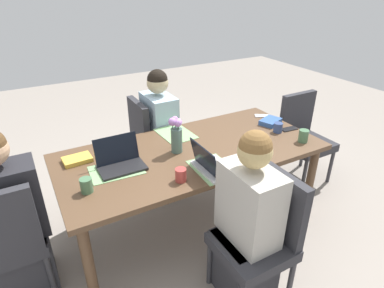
{
  "coord_description": "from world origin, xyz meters",
  "views": [
    {
      "loc": [
        -1.1,
        -1.96,
        1.93
      ],
      "look_at": [
        0.0,
        0.0,
        0.77
      ],
      "focal_mm": 30.28,
      "sensor_mm": 36.0,
      "label": 1
    }
  ],
  "objects_px": {
    "chair_head_left_left_far": "(5,239)",
    "coffee_mug_centre_right": "(181,175)",
    "phone_black": "(289,129)",
    "person_far_left_mid": "(160,136)",
    "chair_near_left_near": "(262,232)",
    "book_blue_cover": "(270,122)",
    "phone_silver": "(263,116)",
    "person_near_left_near": "(247,227)",
    "book_red_cover": "(77,160)",
    "chair_far_left_mid": "(151,138)",
    "chair_head_right_right_near": "(303,134)",
    "coffee_mug_near_right": "(86,185)",
    "laptop_near_left_near": "(212,166)",
    "person_head_left_left_far": "(14,225)",
    "flower_vase": "(176,134)",
    "coffee_mug_near_left": "(278,128)",
    "laptop_head_left_left_far": "(120,162)",
    "coffee_mug_centre_left": "(303,136)"
  },
  "relations": [
    {
      "from": "chair_near_left_near",
      "to": "book_red_cover",
      "type": "distance_m",
      "value": 1.4
    },
    {
      "from": "chair_near_left_near",
      "to": "laptop_head_left_left_far",
      "type": "relative_size",
      "value": 2.81
    },
    {
      "from": "chair_head_left_left_far",
      "to": "book_red_cover",
      "type": "bearing_deg",
      "value": 32.46
    },
    {
      "from": "chair_far_left_mid",
      "to": "person_far_left_mid",
      "type": "bearing_deg",
      "value": -38.76
    },
    {
      "from": "chair_far_left_mid",
      "to": "laptop_head_left_left_far",
      "type": "xyz_separation_m",
      "value": [
        -0.54,
        -0.76,
        0.27
      ]
    },
    {
      "from": "person_near_left_near",
      "to": "phone_black",
      "type": "bearing_deg",
      "value": 34.49
    },
    {
      "from": "chair_far_left_mid",
      "to": "coffee_mug_centre_right",
      "type": "height_order",
      "value": "chair_far_left_mid"
    },
    {
      "from": "coffee_mug_centre_left",
      "to": "phone_silver",
      "type": "relative_size",
      "value": 0.69
    },
    {
      "from": "person_near_left_near",
      "to": "chair_far_left_mid",
      "type": "height_order",
      "value": "person_near_left_near"
    },
    {
      "from": "chair_head_right_right_near",
      "to": "coffee_mug_near_right",
      "type": "height_order",
      "value": "chair_head_right_right_near"
    },
    {
      "from": "flower_vase",
      "to": "chair_near_left_near",
      "type": "bearing_deg",
      "value": -78.63
    },
    {
      "from": "chair_far_left_mid",
      "to": "coffee_mug_centre_right",
      "type": "relative_size",
      "value": 9.94
    },
    {
      "from": "chair_head_right_right_near",
      "to": "book_blue_cover",
      "type": "height_order",
      "value": "chair_head_right_right_near"
    },
    {
      "from": "laptop_head_left_left_far",
      "to": "laptop_near_left_near",
      "type": "height_order",
      "value": "same"
    },
    {
      "from": "book_blue_cover",
      "to": "phone_silver",
      "type": "relative_size",
      "value": 1.33
    },
    {
      "from": "phone_black",
      "to": "phone_silver",
      "type": "xyz_separation_m",
      "value": [
        -0.0,
        0.36,
        0.0
      ]
    },
    {
      "from": "person_head_left_left_far",
      "to": "phone_black",
      "type": "distance_m",
      "value": 2.26
    },
    {
      "from": "laptop_near_left_near",
      "to": "book_blue_cover",
      "type": "bearing_deg",
      "value": 25.12
    },
    {
      "from": "laptop_near_left_near",
      "to": "coffee_mug_centre_left",
      "type": "distance_m",
      "value": 0.9
    },
    {
      "from": "flower_vase",
      "to": "coffee_mug_near_left",
      "type": "distance_m",
      "value": 0.95
    },
    {
      "from": "person_head_left_left_far",
      "to": "person_near_left_near",
      "type": "bearing_deg",
      "value": -29.84
    },
    {
      "from": "chair_near_left_near",
      "to": "book_red_cover",
      "type": "height_order",
      "value": "chair_near_left_near"
    },
    {
      "from": "chair_far_left_mid",
      "to": "phone_silver",
      "type": "height_order",
      "value": "chair_far_left_mid"
    },
    {
      "from": "chair_head_left_left_far",
      "to": "coffee_mug_centre_right",
      "type": "xyz_separation_m",
      "value": [
        1.09,
        -0.25,
        0.27
      ]
    },
    {
      "from": "person_far_left_mid",
      "to": "phone_black",
      "type": "height_order",
      "value": "person_far_left_mid"
    },
    {
      "from": "person_head_left_left_far",
      "to": "person_far_left_mid",
      "type": "bearing_deg",
      "value": 28.6
    },
    {
      "from": "laptop_head_left_left_far",
      "to": "phone_silver",
      "type": "distance_m",
      "value": 1.54
    },
    {
      "from": "person_head_left_left_far",
      "to": "book_red_cover",
      "type": "distance_m",
      "value": 0.59
    },
    {
      "from": "chair_far_left_mid",
      "to": "phone_black",
      "type": "xyz_separation_m",
      "value": [
        0.98,
        -0.87,
        0.23
      ]
    },
    {
      "from": "chair_far_left_mid",
      "to": "person_head_left_left_far",
      "type": "xyz_separation_m",
      "value": [
        -1.27,
        -0.8,
        0.03
      ]
    },
    {
      "from": "person_far_left_mid",
      "to": "coffee_mug_near_right",
      "type": "xyz_separation_m",
      "value": [
        -0.89,
        -0.89,
        0.24
      ]
    },
    {
      "from": "chair_far_left_mid",
      "to": "coffee_mug_centre_left",
      "type": "xyz_separation_m",
      "value": [
        0.9,
        -1.1,
        0.27
      ]
    },
    {
      "from": "chair_head_right_right_near",
      "to": "coffee_mug_centre_left",
      "type": "relative_size",
      "value": 8.66
    },
    {
      "from": "person_near_left_near",
      "to": "book_blue_cover",
      "type": "xyz_separation_m",
      "value": [
        0.91,
        0.84,
        0.22
      ]
    },
    {
      "from": "book_red_cover",
      "to": "phone_black",
      "type": "distance_m",
      "value": 1.8
    },
    {
      "from": "coffee_mug_near_right",
      "to": "chair_head_left_left_far",
      "type": "bearing_deg",
      "value": 171.63
    },
    {
      "from": "coffee_mug_near_right",
      "to": "coffee_mug_centre_left",
      "type": "xyz_separation_m",
      "value": [
        1.72,
        -0.16,
        0.0
      ]
    },
    {
      "from": "chair_near_left_near",
      "to": "book_blue_cover",
      "type": "relative_size",
      "value": 4.5
    },
    {
      "from": "person_far_left_mid",
      "to": "chair_head_left_left_far",
      "type": "xyz_separation_m",
      "value": [
        -1.41,
        -0.81,
        -0.03
      ]
    },
    {
      "from": "laptop_head_left_left_far",
      "to": "coffee_mug_centre_left",
      "type": "bearing_deg",
      "value": -13.44
    },
    {
      "from": "phone_black",
      "to": "chair_near_left_near",
      "type": "bearing_deg",
      "value": 43.81
    },
    {
      "from": "coffee_mug_centre_right",
      "to": "phone_black",
      "type": "xyz_separation_m",
      "value": [
        1.22,
        0.25,
        -0.04
      ]
    },
    {
      "from": "person_near_left_near",
      "to": "book_red_cover",
      "type": "distance_m",
      "value": 1.31
    },
    {
      "from": "chair_near_left_near",
      "to": "book_blue_cover",
      "type": "height_order",
      "value": "chair_near_left_near"
    },
    {
      "from": "flower_vase",
      "to": "laptop_head_left_left_far",
      "type": "relative_size",
      "value": 0.9
    },
    {
      "from": "chair_head_right_right_near",
      "to": "flower_vase",
      "type": "bearing_deg",
      "value": -177.09
    },
    {
      "from": "chair_head_left_left_far",
      "to": "flower_vase",
      "type": "distance_m",
      "value": 1.31
    },
    {
      "from": "person_head_left_left_far",
      "to": "chair_head_right_right_near",
      "type": "relative_size",
      "value": 1.33
    },
    {
      "from": "chair_head_right_right_near",
      "to": "laptop_near_left_near",
      "type": "height_order",
      "value": "laptop_near_left_near"
    },
    {
      "from": "person_near_left_near",
      "to": "laptop_near_left_near",
      "type": "bearing_deg",
      "value": 91.89
    }
  ]
}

